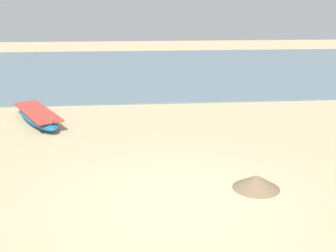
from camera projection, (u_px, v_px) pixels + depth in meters
The scene contains 4 objects.
ground at pixel (176, 202), 8.67m from camera, with size 80.00×80.00×0.00m, color #CCB789.
sea_water at pixel (143, 68), 26.71m from camera, with size 60.00×20.00×0.08m, color slate.
fishing_boat_2 at pixel (37, 116), 14.48m from camera, with size 2.52×3.83×0.63m.
debris_pile_0 at pixel (256, 182), 9.28m from camera, with size 1.08×1.08×0.32m, color #7A6647.
Camera 1 is at (-0.90, -7.80, 4.02)m, focal length 43.71 mm.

